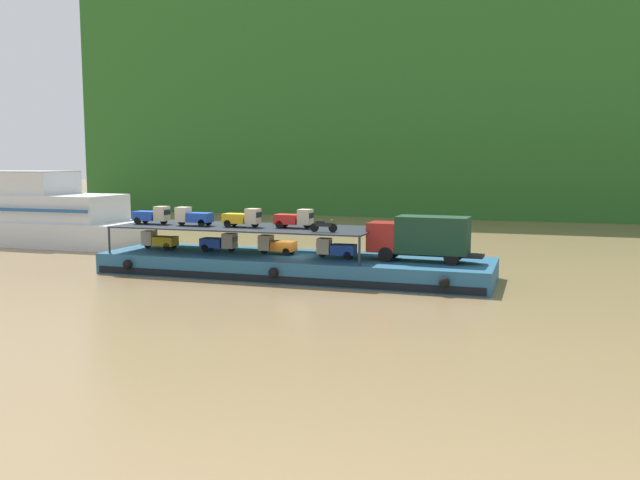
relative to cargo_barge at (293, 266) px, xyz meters
The scene contains 15 objects.
ground_plane 0.75m from the cargo_barge, 90.00° to the left, with size 400.00×400.00×0.00m, color olive.
hillside_far_bank 71.46m from the cargo_barge, 90.00° to the left, with size 112.84×36.30×41.34m.
cargo_barge is the anchor object (origin of this frame).
covered_lorry 9.61m from the cargo_barge, ahead, with size 7.91×2.50×3.10m.
cargo_rack 4.65m from the cargo_barge, behind, with size 19.36×6.54×2.00m.
mini_truck_lower_stern 11.32m from the cargo_barge, behind, with size 2.78×1.27×1.38m.
mini_truck_lower_aft 6.29m from the cargo_barge, behind, with size 2.75×1.22×1.38m.
mini_truck_lower_mid 2.00m from the cargo_barge, behind, with size 2.74×1.20×1.38m.
mini_truck_lower_fore 3.62m from the cargo_barge, ahead, with size 2.78×1.28×1.38m.
mini_truck_upper_stern 11.82m from the cargo_barge, behind, with size 2.74×1.20×1.38m.
mini_truck_upper_mid 8.46m from the cargo_barge, behind, with size 2.74×1.20×1.38m.
mini_truck_upper_fore 5.11m from the cargo_barge, behind, with size 2.76×1.24×1.38m.
mini_truck_upper_bow 3.44m from the cargo_barge, ahead, with size 2.76×1.24×1.38m.
motorcycle_upper_port 4.74m from the cargo_barge, 33.62° to the right, with size 1.90×0.55×0.87m.
passenger_ferry_upstream 35.51m from the cargo_barge, 164.32° to the left, with size 27.30×7.16×7.30m.
Camera 1 is at (16.90, -45.02, 8.39)m, focal length 37.54 mm.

